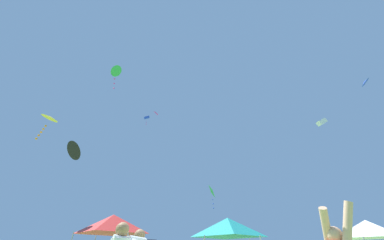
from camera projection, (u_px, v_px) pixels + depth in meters
canopy_tent_white at (368, 229)px, 11.86m from camera, size 2.76×2.76×2.95m
canopy_tent_red at (112, 224)px, 12.39m from camera, size 3.08×3.08×3.29m
canopy_tent_teal at (228, 227)px, 11.08m from camera, size 2.75×2.75×2.94m
kite_blue_delta at (365, 82)px, 23.18m from camera, size 1.18×1.29×0.80m
kite_black_delta at (75, 150)px, 15.44m from camera, size 1.74×1.60×1.23m
kite_magenta_diamond at (156, 113)px, 38.60m from camera, size 0.87×0.77×0.73m
kite_white_box at (322, 122)px, 24.49m from camera, size 1.39×0.87×1.05m
kite_green_diamond at (213, 192)px, 26.46m from camera, size 0.73×0.92×2.63m
kite_blue_box at (147, 118)px, 41.12m from camera, size 1.09×0.80×2.18m
kite_yellow_delta at (50, 118)px, 17.82m from camera, size 1.57×1.59×2.50m
kite_green_delta at (116, 71)px, 26.67m from camera, size 1.34×1.63×3.08m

